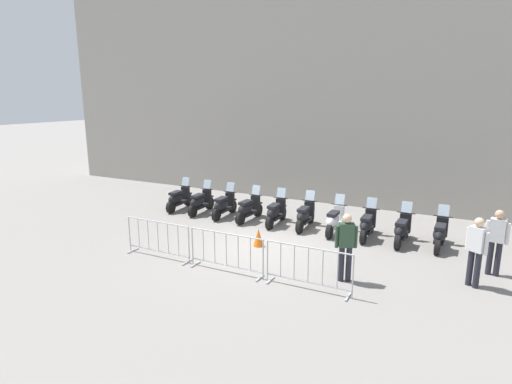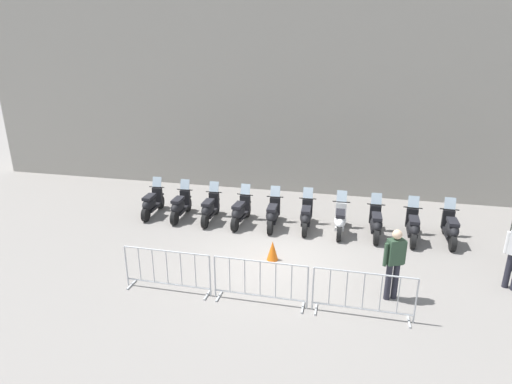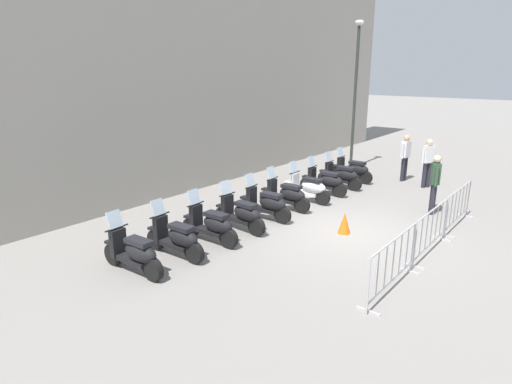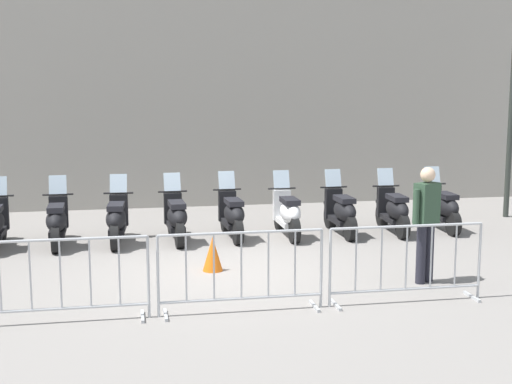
# 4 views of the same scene
# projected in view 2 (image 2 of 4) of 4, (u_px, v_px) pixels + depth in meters

# --- Properties ---
(ground_plane) EXTENTS (120.00, 120.00, 0.00)m
(ground_plane) POSITION_uv_depth(u_px,v_px,m) (276.00, 260.00, 11.29)
(ground_plane) COLOR gray
(building_facade) EXTENTS (28.06, 3.27, 13.21)m
(building_facade) POSITION_uv_depth(u_px,v_px,m) (313.00, 21.00, 15.82)
(building_facade) COLOR #9E998E
(building_facade) RESTS_ON ground
(motorcycle_0) EXTENTS (0.56, 1.73, 1.24)m
(motorcycle_0) POSITION_uv_depth(u_px,v_px,m) (152.00, 203.00, 14.29)
(motorcycle_0) COLOR black
(motorcycle_0) RESTS_ON ground
(motorcycle_1) EXTENTS (0.56, 1.73, 1.24)m
(motorcycle_1) POSITION_uv_depth(u_px,v_px,m) (180.00, 206.00, 14.01)
(motorcycle_1) COLOR black
(motorcycle_1) RESTS_ON ground
(motorcycle_2) EXTENTS (0.56, 1.73, 1.24)m
(motorcycle_2) POSITION_uv_depth(u_px,v_px,m) (210.00, 209.00, 13.76)
(motorcycle_2) COLOR black
(motorcycle_2) RESTS_ON ground
(motorcycle_3) EXTENTS (0.56, 1.72, 1.24)m
(motorcycle_3) POSITION_uv_depth(u_px,v_px,m) (240.00, 212.00, 13.51)
(motorcycle_3) COLOR black
(motorcycle_3) RESTS_ON ground
(motorcycle_4) EXTENTS (0.56, 1.73, 1.24)m
(motorcycle_4) POSITION_uv_depth(u_px,v_px,m) (273.00, 214.00, 13.29)
(motorcycle_4) COLOR black
(motorcycle_4) RESTS_ON ground
(motorcycle_5) EXTENTS (0.56, 1.73, 1.24)m
(motorcycle_5) POSITION_uv_depth(u_px,v_px,m) (306.00, 216.00, 13.13)
(motorcycle_5) COLOR black
(motorcycle_5) RESTS_ON ground
(motorcycle_6) EXTENTS (0.56, 1.72, 1.24)m
(motorcycle_6) POSITION_uv_depth(u_px,v_px,m) (340.00, 220.00, 12.83)
(motorcycle_6) COLOR black
(motorcycle_6) RESTS_ON ground
(motorcycle_7) EXTENTS (0.56, 1.72, 1.24)m
(motorcycle_7) POSITION_uv_depth(u_px,v_px,m) (376.00, 223.00, 12.60)
(motorcycle_7) COLOR black
(motorcycle_7) RESTS_ON ground
(motorcycle_8) EXTENTS (0.56, 1.72, 1.24)m
(motorcycle_8) POSITION_uv_depth(u_px,v_px,m) (413.00, 227.00, 12.34)
(motorcycle_8) COLOR black
(motorcycle_8) RESTS_ON ground
(motorcycle_9) EXTENTS (0.56, 1.72, 1.24)m
(motorcycle_9) POSITION_uv_depth(u_px,v_px,m) (450.00, 229.00, 12.20)
(motorcycle_9) COLOR black
(motorcycle_9) RESTS_ON ground
(barrier_segment_0) EXTENTS (2.16, 0.50, 1.07)m
(barrier_segment_0) POSITION_uv_depth(u_px,v_px,m) (167.00, 271.00, 9.68)
(barrier_segment_0) COLOR #B2B5B7
(barrier_segment_0) RESTS_ON ground
(barrier_segment_1) EXTENTS (2.16, 0.50, 1.07)m
(barrier_segment_1) POSITION_uv_depth(u_px,v_px,m) (260.00, 282.00, 9.20)
(barrier_segment_1) COLOR #B2B5B7
(barrier_segment_1) RESTS_ON ground
(barrier_segment_2) EXTENTS (2.16, 0.50, 1.07)m
(barrier_segment_2) POSITION_uv_depth(u_px,v_px,m) (363.00, 295.00, 8.72)
(barrier_segment_2) COLOR #B2B5B7
(barrier_segment_2) RESTS_ON ground
(officer_near_row_end) EXTENTS (0.50, 0.36, 1.73)m
(officer_near_row_end) POSITION_uv_depth(u_px,v_px,m) (394.00, 260.00, 9.22)
(officer_near_row_end) COLOR #23232D
(officer_near_row_end) RESTS_ON ground
(traffic_cone) EXTENTS (0.32, 0.32, 0.55)m
(traffic_cone) POSITION_uv_depth(u_px,v_px,m) (273.00, 251.00, 11.24)
(traffic_cone) COLOR orange
(traffic_cone) RESTS_ON ground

